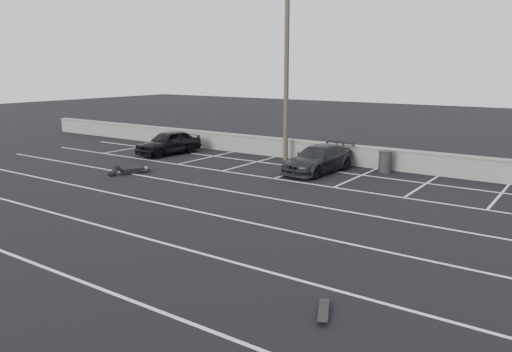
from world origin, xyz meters
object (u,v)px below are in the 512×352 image
Objects in this scene: trash_bin at (385,162)px; person at (135,168)px; car_left at (168,142)px; utility_pole at (287,69)px; car_right at (318,159)px; skateboard at (323,312)px.

trash_bin is 0.39× the size of person.
utility_pole reaches higher than car_left.
trash_bin is (2.68, 1.79, -0.11)m from car_right.
car_left is 3.85× the size of trash_bin.
car_left is at bearing -162.01° from utility_pole.
car_right is 8.79m from person.
utility_pole is at bearing 99.24° from skateboard.
utility_pole is at bearing 153.37° from car_right.
person is at bearing -139.56° from car_right.
car_right is (9.58, 0.39, -0.04)m from car_left.
car_left is at bearing 136.78° from person.
utility_pole is at bearing -179.78° from trash_bin.
car_left reaches higher than car_right.
car_right is 5.45m from utility_pole.
car_right is 0.46× the size of utility_pole.
skateboard is at bearing -30.21° from car_left.
person is at bearing 126.93° from skateboard.
person is (-4.20, -6.92, -4.65)m from utility_pole.
skateboard is (16.40, -12.24, -0.61)m from car_left.
skateboard is at bearing -55.94° from utility_pole.
car_left reaches higher than skateboard.
utility_pole reaches higher than skateboard.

